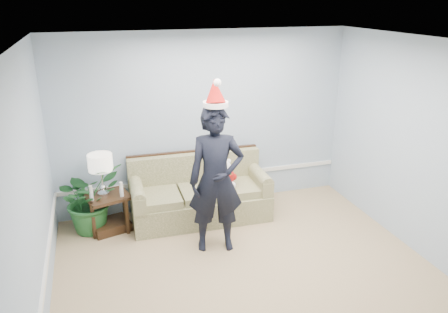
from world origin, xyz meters
name	(u,v)px	position (x,y,z in m)	size (l,w,h in m)	color
room_shell	(268,187)	(0.00, 0.00, 1.35)	(4.54, 5.04, 2.74)	tan
wainscot_trim	(141,227)	(-1.18, 1.18, 0.45)	(4.49, 4.99, 0.06)	white
sofa	(199,196)	(-0.20, 2.08, 0.33)	(2.02, 0.90, 0.94)	#4C5628
side_table	(110,216)	(-1.52, 2.04, 0.21)	(0.66, 0.60, 0.54)	#392414
table_lamp	(100,164)	(-1.57, 2.09, 0.99)	(0.33, 0.33, 0.59)	silver
candle_pair	(106,192)	(-1.53, 1.95, 0.64)	(0.45, 0.05, 0.21)	silver
houseplant	(89,198)	(-1.77, 2.14, 0.48)	(0.87, 0.75, 0.97)	#1F5A28
man	(216,180)	(-0.20, 1.17, 0.96)	(0.70, 0.46, 1.92)	black
santa_hat	(215,94)	(-0.20, 1.19, 2.06)	(0.33, 0.37, 0.36)	white
teddy_bear	(225,177)	(0.16, 1.95, 0.65)	(0.28, 0.31, 0.43)	white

